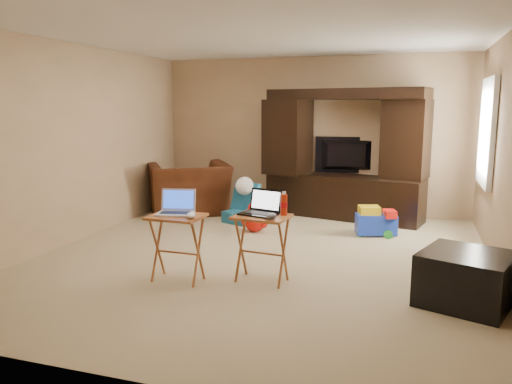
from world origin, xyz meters
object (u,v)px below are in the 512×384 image
(child_rocker, at_px, (242,203))
(laptop_right, at_px, (259,203))
(plush_toy, at_px, (255,216))
(laptop_left, at_px, (175,203))
(mouse_left, at_px, (191,215))
(water_bottle, at_px, (284,205))
(recliner, at_px, (189,188))
(push_toy, at_px, (376,221))
(television, at_px, (346,155))
(entertainment_center, at_px, (344,154))
(mouse_right, at_px, (271,216))
(tray_table_right, at_px, (262,249))
(ottoman, at_px, (466,279))
(tray_table_left, at_px, (177,248))

(child_rocker, bearing_deg, laptop_right, -45.98)
(plush_toy, distance_m, laptop_right, 2.04)
(laptop_left, bearing_deg, plush_toy, 74.31)
(child_rocker, xyz_separation_m, mouse_left, (0.43, -2.65, 0.40))
(plush_toy, bearing_deg, water_bottle, -63.85)
(recliner, relative_size, push_toy, 2.34)
(recliner, bearing_deg, child_rocker, 127.02)
(television, bearing_deg, entertainment_center, 84.72)
(television, relative_size, mouse_right, 7.37)
(entertainment_center, relative_size, plush_toy, 5.61)
(plush_toy, bearing_deg, tray_table_right, -70.05)
(plush_toy, relative_size, tray_table_right, 0.64)
(entertainment_center, relative_size, mouse_left, 17.85)
(ottoman, xyz_separation_m, water_bottle, (-1.67, 0.07, 0.54))
(laptop_left, distance_m, mouse_left, 0.26)
(recliner, relative_size, mouse_right, 9.19)
(plush_toy, distance_m, water_bottle, 2.07)
(laptop_left, height_order, mouse_left, laptop_left)
(mouse_right, bearing_deg, plush_toy, 112.12)
(tray_table_left, relative_size, water_bottle, 3.23)
(laptop_left, bearing_deg, mouse_right, -6.31)
(mouse_left, distance_m, mouse_right, 0.77)
(ottoman, bearing_deg, mouse_right, -175.75)
(mouse_left, height_order, water_bottle, water_bottle)
(plush_toy, xyz_separation_m, mouse_right, (0.81, -1.99, 0.48))
(child_rocker, xyz_separation_m, laptop_left, (0.21, -2.55, 0.49))
(plush_toy, distance_m, laptop_left, 2.16)
(plush_toy, relative_size, mouse_left, 3.18)
(television, distance_m, ottoman, 3.79)
(push_toy, xyz_separation_m, ottoman, (0.94, -2.19, 0.03))
(tray_table_left, relative_size, mouse_left, 4.92)
(entertainment_center, distance_m, television, 0.24)
(entertainment_center, height_order, push_toy, entertainment_center)
(child_rocker, distance_m, tray_table_right, 2.57)
(television, distance_m, child_rocker, 1.86)
(television, distance_m, water_bottle, 3.33)
(entertainment_center, relative_size, water_bottle, 11.72)
(television, height_order, push_toy, television)
(plush_toy, bearing_deg, tray_table_left, -93.36)
(child_rocker, bearing_deg, television, 58.00)
(plush_toy, height_order, mouse_left, mouse_left)
(child_rocker, height_order, ottoman, child_rocker)
(recliner, relative_size, ottoman, 1.74)
(recliner, bearing_deg, mouse_right, 93.85)
(mouse_right, bearing_deg, laptop_right, 140.53)
(ottoman, distance_m, mouse_left, 2.55)
(water_bottle, bearing_deg, television, 87.51)
(ottoman, distance_m, laptop_left, 2.77)
(television, xyz_separation_m, push_toy, (0.59, -1.21, -0.75))
(water_bottle, bearing_deg, laptop_right, -165.96)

